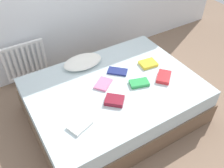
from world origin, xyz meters
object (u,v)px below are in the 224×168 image
object	(u,v)px
textbook_white	(80,125)
textbook_maroon	(114,100)
textbook_red	(164,77)
textbook_navy	(117,71)
radiator	(25,61)
textbook_pink	(103,84)
textbook_green	(139,83)
textbook_yellow	(148,64)
bed	(114,100)
pillow	(83,62)

from	to	relation	value
textbook_white	textbook_maroon	xyz separation A→B (m)	(0.47, 0.10, 0.01)
textbook_red	textbook_navy	world-z (taller)	textbook_red
radiator	textbook_pink	xyz separation A→B (m)	(0.62, -1.13, 0.13)
textbook_green	textbook_pink	xyz separation A→B (m)	(-0.36, 0.21, -0.01)
radiator	textbook_yellow	size ratio (longest dim) A/B	2.82
bed	textbook_yellow	xyz separation A→B (m)	(0.58, 0.11, 0.27)
bed	textbook_yellow	size ratio (longest dim) A/B	9.54
textbook_pink	textbook_white	bearing A→B (deg)	-177.57
bed	pillow	size ratio (longest dim) A/B	3.92
radiator	textbook_red	size ratio (longest dim) A/B	2.57
textbook_white	textbook_navy	size ratio (longest dim) A/B	0.94
textbook_white	textbook_navy	xyz separation A→B (m)	(0.77, 0.52, -0.00)
textbook_maroon	textbook_red	world-z (taller)	textbook_maroon
textbook_pink	textbook_navy	xyz separation A→B (m)	(0.27, 0.11, -0.00)
textbook_maroon	textbook_navy	size ratio (longest dim) A/B	0.84
radiator	pillow	world-z (taller)	radiator
radiator	textbook_pink	size ratio (longest dim) A/B	2.73
radiator	pillow	size ratio (longest dim) A/B	1.16
textbook_white	textbook_pink	world-z (taller)	same
textbook_pink	textbook_navy	bearing A→B (deg)	-13.82
textbook_green	pillow	bearing A→B (deg)	137.42
textbook_maroon	textbook_navy	distance (m)	0.52
bed	textbook_white	size ratio (longest dim) A/B	8.93
pillow	textbook_green	xyz separation A→B (m)	(0.40, -0.68, -0.03)
radiator	textbook_yellow	world-z (taller)	radiator
radiator	textbook_maroon	xyz separation A→B (m)	(0.59, -1.44, 0.15)
bed	textbook_maroon	distance (m)	0.39
textbook_maroon	textbook_white	bearing A→B (deg)	-125.15
textbook_white	textbook_navy	world-z (taller)	textbook_white
textbook_maroon	textbook_green	world-z (taller)	textbook_maroon
pillow	textbook_navy	xyz separation A→B (m)	(0.30, -0.35, -0.04)
radiator	textbook_pink	distance (m)	1.29
pillow	textbook_white	world-z (taller)	pillow
textbook_yellow	textbook_red	world-z (taller)	textbook_red
textbook_maroon	textbook_red	distance (m)	0.72
bed	textbook_pink	bearing A→B (deg)	145.38
textbook_yellow	textbook_pink	xyz separation A→B (m)	(-0.69, -0.03, -0.01)
textbook_red	bed	bearing A→B (deg)	119.53
bed	radiator	size ratio (longest dim) A/B	3.38
textbook_maroon	textbook_green	xyz separation A→B (m)	(0.40, 0.10, -0.00)
textbook_yellow	textbook_pink	distance (m)	0.69
textbook_maroon	textbook_pink	xyz separation A→B (m)	(0.04, 0.31, -0.01)
textbook_green	textbook_navy	xyz separation A→B (m)	(-0.10, 0.33, -0.01)
textbook_yellow	textbook_green	xyz separation A→B (m)	(-0.32, -0.25, 0.00)
radiator	textbook_white	distance (m)	1.55
bed	textbook_yellow	world-z (taller)	textbook_yellow
textbook_navy	textbook_pink	bearing A→B (deg)	-113.27
textbook_navy	textbook_maroon	bearing A→B (deg)	-81.99
bed	textbook_pink	xyz separation A→B (m)	(-0.11, 0.07, 0.27)
bed	textbook_white	bearing A→B (deg)	-151.04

